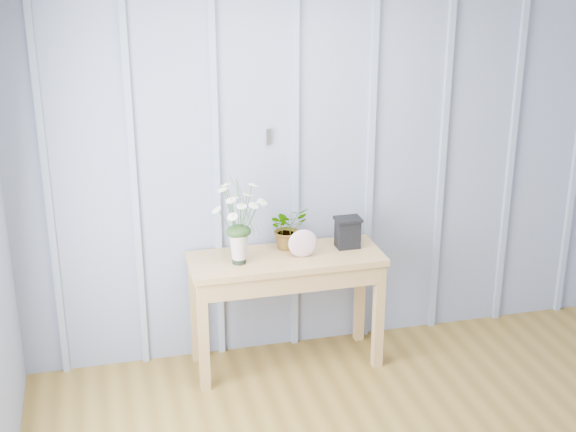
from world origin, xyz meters
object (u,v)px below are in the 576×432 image
object	(u,v)px
carved_box	(348,232)
sideboard	(286,273)
felt_disc_vessel	(303,243)
daisy_vase	(238,211)

from	to	relation	value
carved_box	sideboard	bearing A→B (deg)	-174.07
felt_disc_vessel	carved_box	distance (m)	0.33
sideboard	carved_box	distance (m)	0.47
sideboard	felt_disc_vessel	distance (m)	0.23
daisy_vase	carved_box	distance (m)	0.75
sideboard	daisy_vase	distance (m)	0.54
daisy_vase	carved_box	xyz separation A→B (m)	(0.71, 0.08, -0.23)
sideboard	daisy_vase	xyz separation A→B (m)	(-0.30, -0.04, 0.45)
daisy_vase	sideboard	bearing A→B (deg)	7.06
sideboard	felt_disc_vessel	xyz separation A→B (m)	(0.10, -0.04, 0.21)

